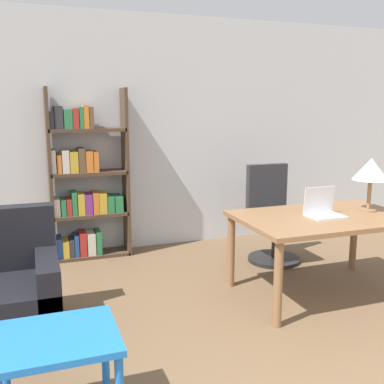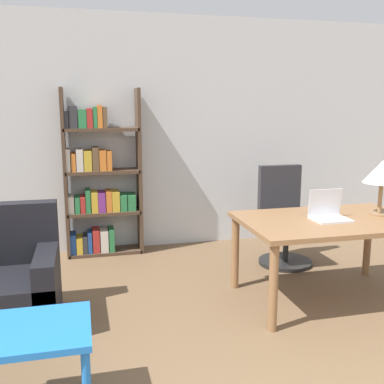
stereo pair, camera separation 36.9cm
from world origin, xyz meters
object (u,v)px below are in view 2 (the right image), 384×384
Objects in this scene: table_lamp at (382,173)px; office_chair at (284,221)px; armchair at (6,287)px; bookshelf at (98,183)px; desk at (329,229)px; laptop at (329,213)px; side_table_blue at (32,343)px.

table_lamp is 0.46× the size of office_chair.
bookshelf reaches higher than armchair.
desk is 1.00m from office_chair.
office_chair is at bearing 87.42° from desk.
laptop is 0.50× the size of side_table_blue.
desk is 1.68× the size of armchair.
armchair reaches higher than desk.
laptop is 0.61m from table_lamp.
table_lamp reaches higher than side_table_blue.
table_lamp is at bearing 4.31° from laptop.
laptop is at bearing -4.25° from armchair.
desk is at bearing 24.19° from side_table_blue.
desk is 2.56m from side_table_blue.
laptop is at bearing -175.69° from table_lamp.
bookshelf is (0.45, 2.79, 0.37)m from side_table_blue.
side_table_blue is at bearing -155.84° from laptop.
side_table_blue is 2.85m from bookshelf.
side_table_blue is (-2.30, -1.03, -0.32)m from laptop.
office_chair is (0.07, 0.99, -0.32)m from laptop.
office_chair is at bearing 86.15° from laptop.
bookshelf reaches higher than side_table_blue.
laptop is at bearing -152.38° from desk.
bookshelf reaches higher than laptop.
table_lamp is at bearing -35.82° from bookshelf.
table_lamp is 1.23m from office_chair.
armchair is at bearing 104.60° from side_table_blue.
office_chair reaches higher than desk.
side_table_blue is at bearing -99.22° from bookshelf.
bookshelf is at bearing 158.35° from office_chair.
table_lamp is 3.25m from armchair.
desk is at bearing -176.84° from table_lamp.
side_table_blue is at bearing -139.51° from office_chair.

